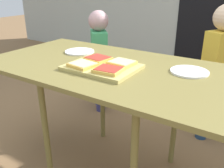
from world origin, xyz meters
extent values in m
cube|color=black|center=(-0.02, 2.54, 1.00)|extent=(0.90, 0.02, 2.00)
cube|color=olive|center=(0.00, 0.00, 0.75)|extent=(1.59, 0.80, 0.03)
cylinder|color=olive|center=(-0.30, -0.30, 0.37)|extent=(0.04, 0.04, 0.74)
cylinder|color=olive|center=(-0.30, 0.30, 0.37)|extent=(0.04, 0.04, 0.74)
cylinder|color=olive|center=(0.30, 0.30, 0.37)|extent=(0.04, 0.04, 0.74)
cube|color=tan|center=(-0.03, -0.08, 0.77)|extent=(0.39, 0.30, 0.02)
cube|color=gold|center=(-0.11, -0.14, 0.79)|extent=(0.15, 0.14, 0.02)
cube|color=beige|center=(-0.11, -0.14, 0.80)|extent=(0.14, 0.13, 0.00)
cube|color=gold|center=(-0.11, -0.01, 0.79)|extent=(0.15, 0.14, 0.02)
cube|color=#A93025|center=(-0.11, -0.01, 0.80)|extent=(0.14, 0.13, 0.00)
cube|color=gold|center=(0.05, 0.00, 0.79)|extent=(0.15, 0.13, 0.02)
cube|color=beige|center=(0.05, 0.00, 0.80)|extent=(0.13, 0.12, 0.00)
cube|color=gold|center=(0.05, -0.14, 0.79)|extent=(0.15, 0.14, 0.02)
cube|color=#A93025|center=(0.05, -0.14, 0.80)|extent=(0.13, 0.12, 0.00)
cylinder|color=white|center=(-0.37, 0.13, 0.77)|extent=(0.20, 0.20, 0.01)
cylinder|color=white|center=(0.39, 0.13, 0.77)|extent=(0.20, 0.20, 0.01)
cylinder|color=navy|center=(-0.67, 0.77, 0.24)|extent=(0.09, 0.09, 0.47)
cylinder|color=navy|center=(-0.58, 0.66, 0.24)|extent=(0.09, 0.09, 0.47)
cube|color=#3FA566|center=(-0.62, 0.72, 0.64)|extent=(0.26, 0.27, 0.33)
sphere|color=#C09498|center=(-0.62, 0.72, 0.89)|extent=(0.19, 0.19, 0.19)
cylinder|color=navy|center=(0.47, 0.85, 0.25)|extent=(0.09, 0.09, 0.49)
cylinder|color=navy|center=(0.41, 0.73, 0.25)|extent=(0.09, 0.09, 0.49)
cube|color=gold|center=(0.44, 0.79, 0.69)|extent=(0.24, 0.28, 0.40)
cylinder|color=teal|center=(-2.19, 2.09, 0.02)|extent=(0.34, 0.34, 0.04)
camera|label=1|loc=(0.71, -1.13, 1.21)|focal=38.93mm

